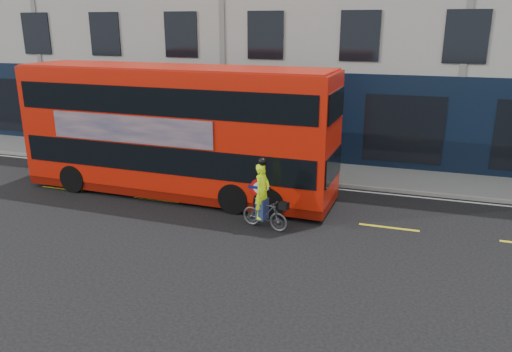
% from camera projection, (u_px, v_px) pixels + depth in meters
% --- Properties ---
extents(ground, '(120.00, 120.00, 0.00)m').
position_uv_depth(ground, '(134.00, 215.00, 16.29)').
color(ground, black).
rests_on(ground, ground).
extents(pavement, '(60.00, 3.00, 0.12)m').
position_uv_depth(pavement, '(212.00, 162.00, 22.18)').
color(pavement, slate).
rests_on(pavement, ground).
extents(kerb, '(60.00, 0.12, 0.13)m').
position_uv_depth(kerb, '(198.00, 171.00, 20.81)').
color(kerb, gray).
rests_on(kerb, ground).
extents(road_edge_line, '(58.00, 0.10, 0.01)m').
position_uv_depth(road_edge_line, '(195.00, 175.00, 20.56)').
color(road_edge_line, silver).
rests_on(road_edge_line, ground).
extents(lane_dashes, '(58.00, 0.12, 0.01)m').
position_uv_depth(lane_dashes, '(157.00, 200.00, 17.65)').
color(lane_dashes, gold).
rests_on(lane_dashes, ground).
extents(bus, '(11.47, 2.93, 4.59)m').
position_uv_depth(bus, '(177.00, 130.00, 17.65)').
color(bus, red).
rests_on(bus, ground).
extents(cyclist, '(1.63, 0.82, 2.22)m').
position_uv_depth(cyclist, '(264.00, 205.00, 15.00)').
color(cyclist, '#474A4D').
rests_on(cyclist, ground).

